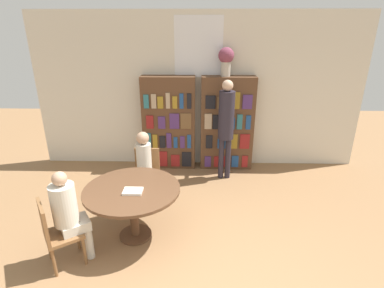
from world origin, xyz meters
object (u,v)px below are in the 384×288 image
Objects in this scene: seated_reader_right at (69,211)px; chair_near_camera at (56,231)px; bookshelf_right at (227,124)px; librarian_standing at (226,121)px; reading_table at (132,196)px; chair_left_side at (147,173)px; flower_vase at (226,59)px; seated_reader_left at (144,166)px; bookshelf_left at (169,123)px.

chair_near_camera is at bearing -90.00° from seated_reader_right.
chair_near_camera is 0.72× the size of seated_reader_right.
librarian_standing is at bearing -97.43° from bookshelf_right.
reading_table is 1.44× the size of chair_left_side.
bookshelf_right is at bearing -135.69° from chair_left_side.
flower_vase is 0.59× the size of chair_near_camera.
bookshelf_right is 1.47× the size of reading_table.
seated_reader_right is (-1.99, -2.73, -1.47)m from flower_vase.
reading_table is at bearing -121.82° from bookshelf_right.
librarian_standing is (2.14, 2.33, 0.65)m from chair_near_camera.
seated_reader_right is (-0.66, -1.23, -0.00)m from seated_reader_left.
chair_left_side is (-1.33, -1.32, -1.67)m from flower_vase.
seated_reader_right is at bearing 65.95° from chair_left_side.
flower_vase is at bearing 176.11° from bookshelf_right.
reading_table is at bearing -127.20° from librarian_standing.
bookshelf_left and bookshelf_right have the same top height.
chair_near_camera is at bearing 63.00° from chair_left_side.
bookshelf_right reaches higher than seated_reader_left.
seated_reader_left is (-0.00, -0.18, 0.21)m from chair_left_side.
bookshelf_right is at bearing 0.00° from bookshelf_left.
seated_reader_right is at bearing -108.48° from bookshelf_left.
chair_near_camera reaches higher than reading_table.
bookshelf_left is at bearing -179.75° from flower_vase.
seated_reader_left is 1.72m from librarian_standing.
seated_reader_right is (-2.06, -2.73, -0.23)m from bookshelf_right.
seated_reader_left is (-1.33, -1.50, -1.47)m from flower_vase.
chair_near_camera and chair_left_side have the same top height.
librarian_standing is at bearing 102.50° from chair_near_camera.
seated_reader_left is (-0.25, -1.49, -0.23)m from bookshelf_left.
librarian_standing reaches higher than chair_left_side.
reading_table is 0.98m from chair_near_camera.
bookshelf_left is 1.21m from librarian_standing.
librarian_standing is at bearing 103.23° from seated_reader_right.
flower_vase reaches higher than seated_reader_right.
librarian_standing is (0.00, -0.51, -1.02)m from flower_vase.
bookshelf_left is 2.88m from seated_reader_right.
bookshelf_right reaches higher than reading_table.
seated_reader_right is (-0.91, -2.73, -0.23)m from bookshelf_left.
seated_reader_right is at bearing -131.84° from librarian_standing.
seated_reader_left is at bearing 113.92° from chair_near_camera.
seated_reader_left is (0.81, 1.33, 0.21)m from chair_near_camera.
bookshelf_left is 1.64m from flower_vase.
bookshelf_left is 2.12× the size of chair_left_side.
seated_reader_left is (0.01, 0.78, 0.06)m from reading_table.
flower_vase reaches higher than librarian_standing.
chair_near_camera is at bearing -145.07° from reading_table.
librarian_standing reaches higher than bookshelf_left.
bookshelf_right is at bearing -3.89° from flower_vase.
librarian_standing is at bearing -142.21° from seated_reader_left.
librarian_standing is (1.08, -0.50, 0.22)m from bookshelf_left.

